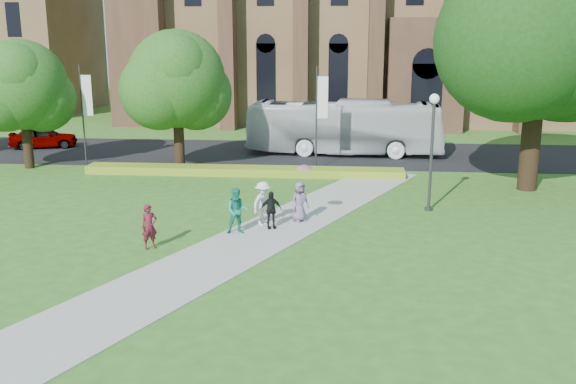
# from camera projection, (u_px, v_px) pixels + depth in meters

# --- Properties ---
(ground) EXTENTS (160.00, 160.00, 0.00)m
(ground) POSITION_uv_depth(u_px,v_px,m) (242.00, 253.00, 23.35)
(ground) COLOR #35621D
(ground) RESTS_ON ground
(road) EXTENTS (160.00, 10.00, 0.02)m
(road) POSITION_uv_depth(u_px,v_px,m) (289.00, 154.00, 42.69)
(road) COLOR black
(road) RESTS_ON ground
(footpath) EXTENTS (15.58, 28.54, 0.04)m
(footpath) POSITION_uv_depth(u_px,v_px,m) (246.00, 244.00, 24.31)
(footpath) COLOR #B2B2A8
(footpath) RESTS_ON ground
(flower_hedge) EXTENTS (18.00, 1.40, 0.45)m
(flower_hedge) POSITION_uv_depth(u_px,v_px,m) (244.00, 171.00, 36.23)
(flower_hedge) COLOR gold
(flower_hedge) RESTS_ON ground
(streetlamp) EXTENTS (0.44, 0.44, 5.24)m
(streetlamp) POSITION_uv_depth(u_px,v_px,m) (432.00, 138.00, 28.20)
(streetlamp) COLOR #38383D
(streetlamp) RESTS_ON ground
(large_tree) EXTENTS (9.60, 9.60, 13.20)m
(large_tree) POSITION_uv_depth(u_px,v_px,m) (542.00, 21.00, 30.86)
(large_tree) COLOR #332114
(large_tree) RESTS_ON ground
(street_tree_0) EXTENTS (5.20, 5.20, 7.50)m
(street_tree_0) POSITION_uv_depth(u_px,v_px,m) (22.00, 85.00, 37.01)
(street_tree_0) COLOR #332114
(street_tree_0) RESTS_ON ground
(street_tree_1) EXTENTS (5.60, 5.60, 8.05)m
(street_tree_1) POSITION_uv_depth(u_px,v_px,m) (177.00, 79.00, 36.63)
(street_tree_1) COLOR #332114
(street_tree_1) RESTS_ON ground
(banner_pole_0) EXTENTS (0.70, 0.10, 6.00)m
(banner_pole_0) POSITION_uv_depth(u_px,v_px,m) (318.00, 112.00, 37.05)
(banner_pole_0) COLOR #38383D
(banner_pole_0) RESTS_ON ground
(banner_pole_1) EXTENTS (0.70, 0.10, 6.00)m
(banner_pole_1) POSITION_uv_depth(u_px,v_px,m) (84.00, 109.00, 38.26)
(banner_pole_1) COLOR #38383D
(banner_pole_1) RESTS_ON ground
(tour_coach) EXTENTS (12.92, 3.66, 3.56)m
(tour_coach) POSITION_uv_depth(u_px,v_px,m) (344.00, 127.00, 42.05)
(tour_coach) COLOR white
(tour_coach) RESTS_ON road
(car_0) EXTENTS (4.81, 3.12, 1.52)m
(car_0) POSITION_uv_depth(u_px,v_px,m) (43.00, 137.00, 44.65)
(car_0) COLOR gray
(car_0) RESTS_ON road
(pedestrian_0) EXTENTS (0.72, 0.68, 1.65)m
(pedestrian_0) POSITION_uv_depth(u_px,v_px,m) (149.00, 226.00, 23.59)
(pedestrian_0) COLOR maroon
(pedestrian_0) RESTS_ON footpath
(pedestrian_1) EXTENTS (1.02, 0.87, 1.85)m
(pedestrian_1) POSITION_uv_depth(u_px,v_px,m) (237.00, 211.00, 25.30)
(pedestrian_1) COLOR #1A866E
(pedestrian_1) RESTS_ON footpath
(pedestrian_2) EXTENTS (1.22, 1.37, 1.84)m
(pedestrian_2) POSITION_uv_depth(u_px,v_px,m) (263.00, 203.00, 26.41)
(pedestrian_2) COLOR silver
(pedestrian_2) RESTS_ON footpath
(pedestrian_3) EXTENTS (0.98, 0.66, 1.55)m
(pedestrian_3) POSITION_uv_depth(u_px,v_px,m) (271.00, 210.00, 26.01)
(pedestrian_3) COLOR black
(pedestrian_3) RESTS_ON footpath
(pedestrian_4) EXTENTS (0.98, 0.94, 1.69)m
(pedestrian_4) POSITION_uv_depth(u_px,v_px,m) (300.00, 202.00, 26.99)
(pedestrian_4) COLOR slate
(pedestrian_4) RESTS_ON footpath
(parasol) EXTENTS (0.76, 0.76, 0.63)m
(parasol) POSITION_uv_depth(u_px,v_px,m) (304.00, 174.00, 26.79)
(parasol) COLOR tan
(parasol) RESTS_ON pedestrian_4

